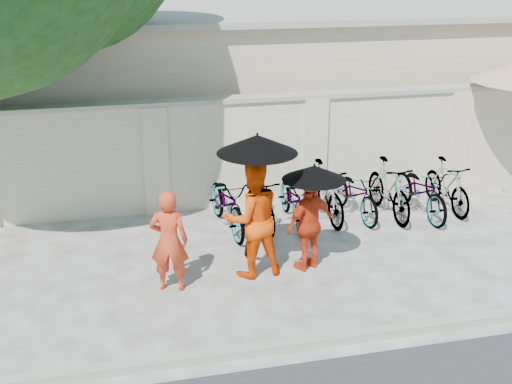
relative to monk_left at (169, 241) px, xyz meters
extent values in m
plane|color=silver|center=(1.08, -0.15, -0.75)|extent=(80.00, 80.00, 0.00)
cube|color=#A0A08F|center=(1.08, -1.85, -0.69)|extent=(40.00, 0.16, 0.12)
cube|color=beige|center=(2.08, 3.05, 0.25)|extent=(20.00, 0.30, 2.00)
cube|color=beige|center=(3.08, 6.85, 0.85)|extent=(14.00, 6.00, 3.20)
imported|color=red|center=(0.00, 0.00, 0.00)|extent=(0.62, 0.48, 1.50)
imported|color=#F64A05|center=(1.24, 0.18, 0.15)|extent=(0.95, 0.78, 1.79)
cylinder|color=black|center=(1.29, 0.10, 0.78)|extent=(0.02, 0.02, 1.03)
cone|color=black|center=(1.29, 0.10, 1.30)|extent=(1.14, 1.14, 0.26)
imported|color=red|center=(2.11, 0.17, -0.02)|extent=(0.93, 0.69, 1.47)
cylinder|color=black|center=(2.13, 0.09, 0.45)|extent=(0.02, 0.02, 0.74)
cone|color=black|center=(2.13, 0.09, 0.82)|extent=(0.94, 0.94, 0.21)
imported|color=gray|center=(1.19, 1.89, -0.25)|extent=(0.85, 1.95, 0.99)
imported|color=gray|center=(1.78, 1.88, -0.27)|extent=(0.54, 1.61, 0.95)
imported|color=gray|center=(2.37, 1.88, -0.30)|extent=(0.65, 1.73, 0.90)
imported|color=gray|center=(2.97, 1.96, -0.23)|extent=(0.61, 1.76, 1.04)
imported|color=gray|center=(3.56, 1.96, -0.30)|extent=(0.78, 1.75, 0.89)
imported|color=gray|center=(4.15, 1.83, -0.23)|extent=(0.52, 1.74, 1.04)
imported|color=gray|center=(4.74, 1.74, -0.28)|extent=(0.73, 1.84, 0.95)
imported|color=gray|center=(5.33, 1.87, -0.27)|extent=(0.49, 1.60, 0.95)
camera|label=1|loc=(-0.66, -8.23, 3.79)|focal=45.00mm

